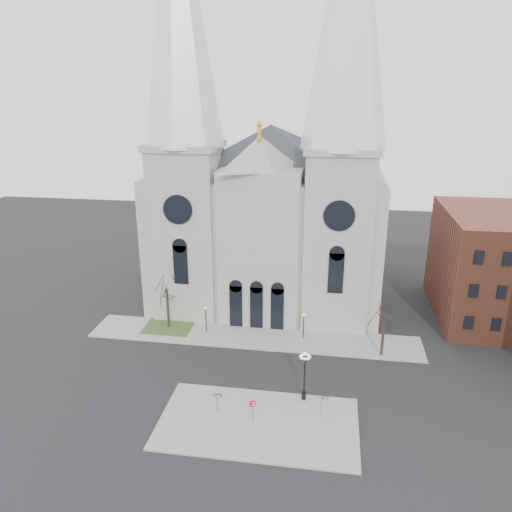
# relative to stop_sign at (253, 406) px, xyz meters

# --- Properties ---
(ground) EXTENTS (160.00, 160.00, 0.00)m
(ground) POSITION_rel_stop_sign_xyz_m (-2.49, 4.77, -1.74)
(ground) COLOR black
(ground) RESTS_ON ground
(sidewalk_near) EXTENTS (18.00, 10.00, 0.14)m
(sidewalk_near) POSITION_rel_stop_sign_xyz_m (0.51, -0.23, -1.67)
(sidewalk_near) COLOR gray
(sidewalk_near) RESTS_ON ground
(sidewalk_far) EXTENTS (40.00, 6.00, 0.14)m
(sidewalk_far) POSITION_rel_stop_sign_xyz_m (-2.49, 15.77, -1.67)
(sidewalk_far) COLOR gray
(sidewalk_far) RESTS_ON ground
(grass_patch) EXTENTS (6.00, 5.00, 0.18)m
(grass_patch) POSITION_rel_stop_sign_xyz_m (-13.49, 16.77, -1.65)
(grass_patch) COLOR #364E21
(grass_patch) RESTS_ON ground
(cathedral) EXTENTS (33.00, 26.66, 54.00)m
(cathedral) POSITION_rel_stop_sign_xyz_m (-2.49, 27.63, 16.74)
(cathedral) COLOR #A09E95
(cathedral) RESTS_ON ground
(bg_building_brick) EXTENTS (14.00, 18.00, 14.00)m
(bg_building_brick) POSITION_rel_stop_sign_xyz_m (27.51, 26.77, 5.26)
(bg_building_brick) COLOR brown
(bg_building_brick) RESTS_ON ground
(tree_left) EXTENTS (3.20, 3.20, 7.50)m
(tree_left) POSITION_rel_stop_sign_xyz_m (-13.49, 16.77, 3.84)
(tree_left) COLOR black
(tree_left) RESTS_ON ground
(tree_right) EXTENTS (3.20, 3.20, 6.00)m
(tree_right) POSITION_rel_stop_sign_xyz_m (12.51, 13.77, 2.73)
(tree_right) COLOR black
(tree_right) RESTS_ON ground
(ped_lamp_left) EXTENTS (0.32, 0.32, 3.26)m
(ped_lamp_left) POSITION_rel_stop_sign_xyz_m (-8.49, 16.27, 0.59)
(ped_lamp_left) COLOR black
(ped_lamp_left) RESTS_ON sidewalk_far
(ped_lamp_right) EXTENTS (0.32, 0.32, 3.26)m
(ped_lamp_right) POSITION_rel_stop_sign_xyz_m (3.51, 16.27, 0.59)
(ped_lamp_right) COLOR black
(ped_lamp_right) RESTS_ON sidewalk_far
(stop_sign) EXTENTS (0.80, 0.14, 2.22)m
(stop_sign) POSITION_rel_stop_sign_xyz_m (0.00, 0.00, 0.00)
(stop_sign) COLOR slate
(stop_sign) RESTS_ON sidewalk_near
(globe_lamp) EXTENTS (1.20, 1.20, 5.18)m
(globe_lamp) POSITION_rel_stop_sign_xyz_m (4.36, 4.00, 1.66)
(globe_lamp) COLOR black
(globe_lamp) RESTS_ON sidewalk_near
(one_way_sign) EXTENTS (0.84, 0.32, 2.00)m
(one_way_sign) POSITION_rel_stop_sign_xyz_m (-3.48, 0.72, -0.23)
(one_way_sign) COLOR slate
(one_way_sign) RESTS_ON sidewalk_near
(street_name_sign) EXTENTS (0.64, 0.14, 2.02)m
(street_name_sign) POSITION_rel_stop_sign_xyz_m (6.19, 1.88, -0.39)
(street_name_sign) COLOR slate
(street_name_sign) RESTS_ON sidewalk_near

